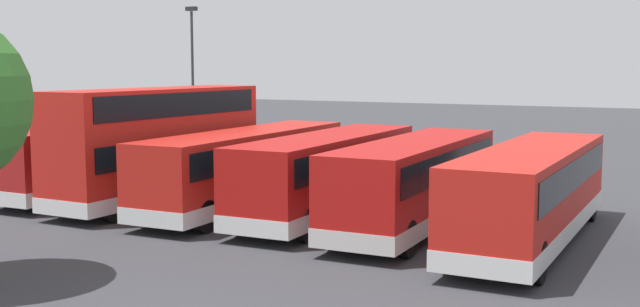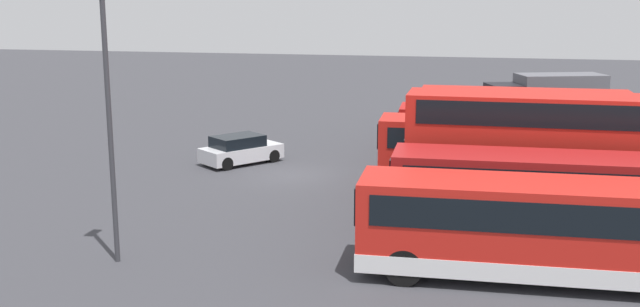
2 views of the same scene
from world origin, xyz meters
name	(u,v)px [view 2 (image 2 of 2)]	position (x,y,z in m)	size (l,w,h in m)	color
ground_plane	(290,175)	(0.00, 0.00, 0.00)	(140.00, 140.00, 0.00)	#38383D
bus_single_deck_near_end	(523,113)	(-11.00, 10.94, 1.62)	(2.73, 11.69, 2.95)	red
bus_single_deck_second	(519,124)	(-7.06, 10.54, 1.62)	(2.96, 10.84, 2.95)	#B71411
bus_single_deck_third	(514,136)	(-3.57, 10.16, 1.62)	(3.01, 11.02, 2.95)	#B71411
bus_single_deck_fourth	(516,151)	(-0.01, 10.12, 1.62)	(3.04, 11.88, 2.95)	red
bus_double_decker_fifth	(543,150)	(3.62, 10.93, 2.45)	(2.61, 10.34, 4.55)	red
bus_single_deck_sixth	(542,194)	(7.08, 10.70, 1.62)	(2.86, 10.20, 2.95)	#A51919
bus_single_deck_seventh	(536,227)	(10.97, 10.29, 1.62)	(2.90, 10.41, 2.95)	red
box_truck_blue	(547,97)	(-17.48, 12.74, 1.71)	(4.75, 7.91, 3.20)	#595960
car_hatchback_silver	(240,150)	(-1.86, -3.01, 0.70)	(4.23, 3.86, 1.43)	silver
lamp_post_tall	(108,99)	(12.15, -2.40, 5.14)	(0.70, 0.30, 8.89)	#38383D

